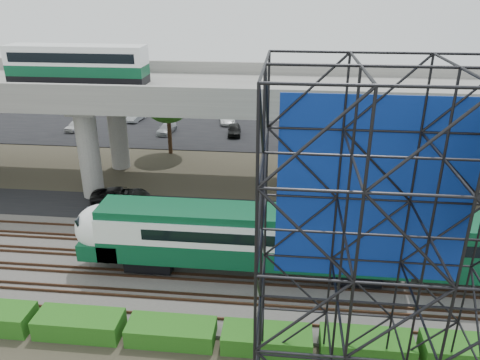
# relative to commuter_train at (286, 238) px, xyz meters

# --- Properties ---
(ground) EXTENTS (140.00, 140.00, 0.00)m
(ground) POSITION_rel_commuter_train_xyz_m (-6.78, -2.00, -2.88)
(ground) COLOR #474233
(ground) RESTS_ON ground
(ballast_bed) EXTENTS (90.00, 12.00, 0.20)m
(ballast_bed) POSITION_rel_commuter_train_xyz_m (-6.78, 0.00, -2.78)
(ballast_bed) COLOR slate
(ballast_bed) RESTS_ON ground
(service_road) EXTENTS (90.00, 5.00, 0.08)m
(service_road) POSITION_rel_commuter_train_xyz_m (-6.78, 8.50, -2.84)
(service_road) COLOR black
(service_road) RESTS_ON ground
(parking_lot) EXTENTS (90.00, 18.00, 0.08)m
(parking_lot) POSITION_rel_commuter_train_xyz_m (-6.78, 32.00, -2.84)
(parking_lot) COLOR black
(parking_lot) RESTS_ON ground
(harbor_water) EXTENTS (140.00, 40.00, 0.03)m
(harbor_water) POSITION_rel_commuter_train_xyz_m (-6.78, 54.00, -2.87)
(harbor_water) COLOR slate
(harbor_water) RESTS_ON ground
(rail_tracks) EXTENTS (90.00, 9.52, 0.16)m
(rail_tracks) POSITION_rel_commuter_train_xyz_m (-6.78, -0.00, -2.60)
(rail_tracks) COLOR #472D1E
(rail_tracks) RESTS_ON ballast_bed
(commuter_train) EXTENTS (29.30, 3.06, 4.30)m
(commuter_train) POSITION_rel_commuter_train_xyz_m (0.00, 0.00, 0.00)
(commuter_train) COLOR black
(commuter_train) RESTS_ON rail_tracks
(overpass) EXTENTS (80.00, 12.00, 12.40)m
(overpass) POSITION_rel_commuter_train_xyz_m (-7.63, 14.00, 5.33)
(overpass) COLOR #9E9B93
(overpass) RESTS_ON ground
(scaffold_tower) EXTENTS (9.36, 6.36, 15.00)m
(scaffold_tower) POSITION_rel_commuter_train_xyz_m (3.55, -9.98, 4.59)
(scaffold_tower) COLOR black
(scaffold_tower) RESTS_ON ground
(hedge_strip) EXTENTS (34.60, 1.80, 1.20)m
(hedge_strip) POSITION_rel_commuter_train_xyz_m (-5.77, -6.30, -2.32)
(hedge_strip) COLOR #1B5814
(hedge_strip) RESTS_ON ground
(trees) EXTENTS (40.94, 16.94, 7.69)m
(trees) POSITION_rel_commuter_train_xyz_m (-11.45, 14.17, 2.69)
(trees) COLOR #382314
(trees) RESTS_ON ground
(suv) EXTENTS (5.22, 3.18, 1.35)m
(suv) POSITION_rel_commuter_train_xyz_m (-13.89, 9.15, -2.12)
(suv) COLOR black
(suv) RESTS_ON service_road
(parked_cars) EXTENTS (40.50, 9.24, 1.30)m
(parked_cars) POSITION_rel_commuter_train_xyz_m (-6.55, 31.55, -2.21)
(parked_cars) COLOR silver
(parked_cars) RESTS_ON parking_lot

